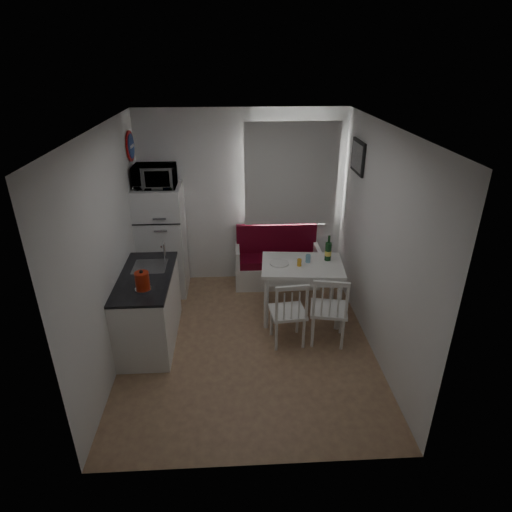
{
  "coord_description": "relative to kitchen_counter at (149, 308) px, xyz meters",
  "views": [
    {
      "loc": [
        -0.15,
        -4.33,
        3.27
      ],
      "look_at": [
        0.13,
        0.5,
        0.96
      ],
      "focal_mm": 30.0,
      "sensor_mm": 36.0,
      "label": 1
    }
  ],
  "objects": [
    {
      "name": "kitchen_counter",
      "position": [
        0.0,
        0.0,
        0.0
      ],
      "size": [
        0.62,
        1.32,
        1.16
      ],
      "color": "white",
      "rests_on": "floor"
    },
    {
      "name": "wine_bottle",
      "position": [
        2.29,
        0.53,
        0.5
      ],
      "size": [
        0.09,
        0.09,
        0.34
      ],
      "primitive_type": null,
      "color": "#123B19",
      "rests_on": "dining_table"
    },
    {
      "name": "wall_back",
      "position": [
        1.2,
        1.59,
        0.84
      ],
      "size": [
        3.0,
        0.02,
        2.6
      ],
      "primitive_type": "cube",
      "color": "white",
      "rests_on": "floor"
    },
    {
      "name": "microwave",
      "position": [
        0.02,
        1.19,
        1.31
      ],
      "size": [
        0.55,
        0.37,
        0.3
      ],
      "primitive_type": "imported",
      "color": "white",
      "rests_on": "fridge"
    },
    {
      "name": "curtain",
      "position": [
        1.9,
        1.49,
        1.22
      ],
      "size": [
        1.35,
        0.02,
        1.5
      ],
      "primitive_type": "cube",
      "color": "silver",
      "rests_on": "wall_back"
    },
    {
      "name": "wall_sign",
      "position": [
        -0.27,
        1.29,
        1.69
      ],
      "size": [
        0.03,
        0.4,
        0.4
      ],
      "primitive_type": "cylinder",
      "rotation": [
        0.0,
        1.57,
        0.0
      ],
      "color": "navy",
      "rests_on": "wall_left"
    },
    {
      "name": "kettle",
      "position": [
        0.05,
        -0.36,
        0.57
      ],
      "size": [
        0.18,
        0.18,
        0.25
      ],
      "primitive_type": "cylinder",
      "color": "#A5220D",
      "rests_on": "kitchen_counter"
    },
    {
      "name": "window",
      "position": [
        1.9,
        1.56,
        1.17
      ],
      "size": [
        1.22,
        0.06,
        1.47
      ],
      "primitive_type": "cube",
      "color": "white",
      "rests_on": "wall_back"
    },
    {
      "name": "drinking_glass_orange",
      "position": [
        1.89,
        0.38,
        0.38
      ],
      "size": [
        0.06,
        0.06,
        0.09
      ],
      "primitive_type": "cylinder",
      "color": "gold",
      "rests_on": "dining_table"
    },
    {
      "name": "floor",
      "position": [
        1.2,
        -0.16,
        -0.46
      ],
      "size": [
        3.0,
        3.5,
        0.02
      ],
      "primitive_type": "cube",
      "color": "#8D644B",
      "rests_on": "ground"
    },
    {
      "name": "wall_front",
      "position": [
        1.2,
        -1.91,
        0.84
      ],
      "size": [
        3.0,
        0.02,
        2.6
      ],
      "primitive_type": "cube",
      "color": "white",
      "rests_on": "floor"
    },
    {
      "name": "drinking_glass_blue",
      "position": [
        2.02,
        0.48,
        0.38
      ],
      "size": [
        0.06,
        0.06,
        0.1
      ],
      "primitive_type": "cylinder",
      "color": "#71A4C0",
      "rests_on": "dining_table"
    },
    {
      "name": "chair_right",
      "position": [
        2.19,
        -0.24,
        0.12
      ],
      "size": [
        0.51,
        0.5,
        0.5
      ],
      "rotation": [
        0.0,
        0.0,
        -0.2
      ],
      "color": "white",
      "rests_on": "floor"
    },
    {
      "name": "picture_frame",
      "position": [
        2.67,
        0.94,
        1.59
      ],
      "size": [
        0.04,
        0.52,
        0.42
      ],
      "primitive_type": "cube",
      "color": "black",
      "rests_on": "wall_right"
    },
    {
      "name": "dining_table",
      "position": [
        1.94,
        0.43,
        0.24
      ],
      "size": [
        1.11,
        0.83,
        0.78
      ],
      "rotation": [
        0.0,
        0.0,
        -0.09
      ],
      "color": "white",
      "rests_on": "floor"
    },
    {
      "name": "wall_left",
      "position": [
        -0.3,
        -0.16,
        0.84
      ],
      "size": [
        0.02,
        3.5,
        2.6
      ],
      "primitive_type": "cube",
      "color": "white",
      "rests_on": "floor"
    },
    {
      "name": "wall_right",
      "position": [
        2.7,
        -0.16,
        0.84
      ],
      "size": [
        0.02,
        3.5,
        2.6
      ],
      "primitive_type": "cube",
      "color": "white",
      "rests_on": "floor"
    },
    {
      "name": "plate",
      "position": [
        1.64,
        0.45,
        0.34
      ],
      "size": [
        0.25,
        0.25,
        0.02
      ],
      "primitive_type": "cylinder",
      "color": "white",
      "rests_on": "dining_table"
    },
    {
      "name": "bench",
      "position": [
        1.7,
        1.35,
        -0.15
      ],
      "size": [
        1.28,
        0.49,
        0.92
      ],
      "color": "white",
      "rests_on": "floor"
    },
    {
      "name": "fridge",
      "position": [
        0.02,
        1.24,
        0.35
      ],
      "size": [
        0.65,
        0.65,
        1.62
      ],
      "primitive_type": "cube",
      "color": "white",
      "rests_on": "floor"
    },
    {
      "name": "chair_left",
      "position": [
        1.69,
        -0.23,
        0.09
      ],
      "size": [
        0.45,
        0.43,
        0.48
      ],
      "rotation": [
        0.0,
        0.0,
        0.1
      ],
      "color": "white",
      "rests_on": "floor"
    },
    {
      "name": "ceiling",
      "position": [
        1.2,
        -0.16,
        2.14
      ],
      "size": [
        3.0,
        3.5,
        0.02
      ],
      "primitive_type": "cube",
      "color": "white",
      "rests_on": "wall_back"
    }
  ]
}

